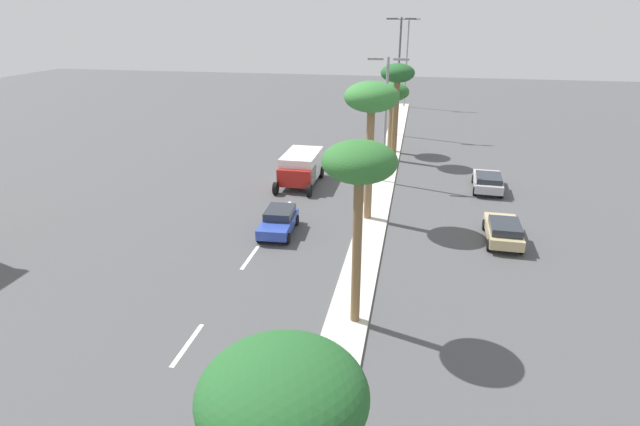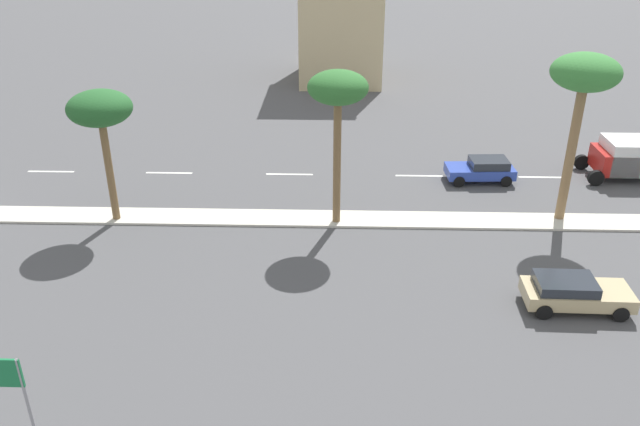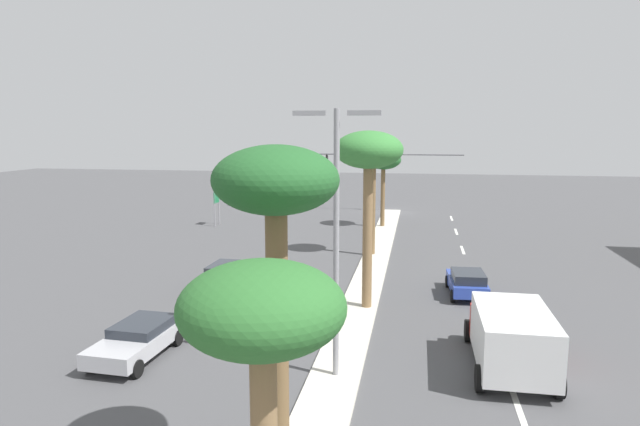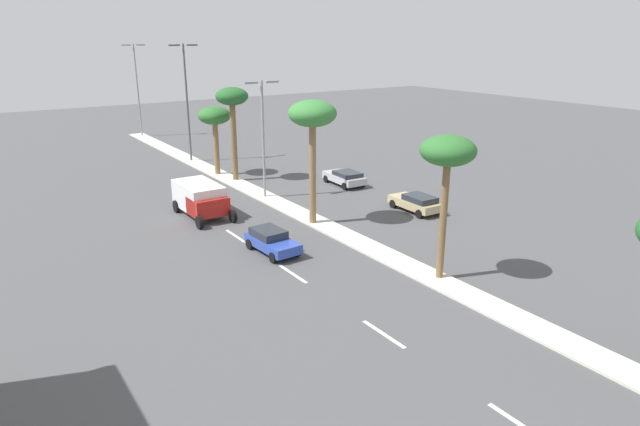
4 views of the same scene
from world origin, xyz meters
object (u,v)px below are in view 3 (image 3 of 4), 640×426
Objects in this scene: palm_tree_left at (383,161)px; box_truck at (511,336)px; directional_road_sign at (217,202)px; palm_tree_near at (262,320)px; palm_tree_outboard at (276,202)px; sedan_blue_trailing at (467,282)px; street_lamp_trailing at (336,222)px; traffic_signal_gantry at (317,169)px; sedan_silver_outboard at (138,339)px; sedan_tan_left at (224,277)px; palm_tree_leading at (368,156)px; palm_tree_center at (373,156)px.

box_truck is (-6.44, 28.67, -4.51)m from palm_tree_left.
palm_tree_near reaches higher than directional_road_sign.
palm_tree_outboard is 1.31× the size of palm_tree_near.
street_lamp_trailing is at bearing 63.64° from sedan_blue_trailing.
traffic_signal_gantry is at bearing -78.62° from street_lamp_trailing.
sedan_silver_outboard is at bearing 104.73° from directional_road_sign.
box_truck is at bearing 149.96° from sedan_tan_left.
palm_tree_near is 13.03m from box_truck.
palm_tree_leading reaches higher than traffic_signal_gantry.
sedan_tan_left is (-7.56, 19.19, -1.43)m from directional_road_sign.
street_lamp_trailing is (0.36, 7.65, -1.82)m from palm_tree_leading.
sedan_silver_outboard is at bearing -3.21° from street_lamp_trailing.
palm_tree_leading reaches higher than palm_tree_left.
traffic_signal_gantry is at bearing -80.66° from palm_tree_outboard.
palm_tree_center is 11.78m from sedan_blue_trailing.
palm_tree_outboard is (0.04, 36.64, 1.19)m from palm_tree_left.
sedan_tan_left is (7.60, -18.71, -4.59)m from palm_tree_near.
palm_tree_center is 13.41m from sedan_tan_left.
sedan_silver_outboard is at bearing -51.18° from palm_tree_near.
palm_tree_outboard reaches higher than sedan_silver_outboard.
sedan_silver_outboard is at bearing 38.36° from sedan_blue_trailing.
palm_tree_leading is at bearing -93.20° from palm_tree_outboard.
street_lamp_trailing is 2.32× the size of sedan_blue_trailing.
palm_tree_leading is 10.47m from sedan_tan_left.
directional_road_sign is 38.29m from palm_tree_outboard.
palm_tree_outboard is 3.36m from palm_tree_near.
sedan_tan_left is (7.90, -1.88, -6.61)m from palm_tree_leading.
sedan_tan_left is (7.16, 20.80, -5.09)m from palm_tree_left.
sedan_tan_left is at bearing -67.88° from palm_tree_near.
palm_tree_left reaches higher than traffic_signal_gantry.
street_lamp_trailing is 1.60× the size of box_truck.
traffic_signal_gantry is 13.29m from directional_road_sign.
sedan_blue_trailing is at bearing 106.09° from palm_tree_left.
sedan_tan_left is 0.97× the size of sedan_silver_outboard.
street_lamp_trailing reaches higher than box_truck.
palm_tree_near is 13.16m from sedan_silver_outboard.
palm_tree_center reaches higher than sedan_tan_left.
sedan_blue_trailing is (-5.71, -16.99, -6.27)m from palm_tree_outboard.
palm_tree_left is 31.20m from sedan_silver_outboard.
palm_tree_center is 1.82× the size of sedan_tan_left.
palm_tree_outboard is 6.49m from street_lamp_trailing.
palm_tree_leading reaches higher than directional_road_sign.
directional_road_sign is 0.69× the size of sedan_silver_outboard.
palm_tree_left is 0.87× the size of palm_tree_center.
traffic_signal_gantry is 40.53m from street_lamp_trailing.
sedan_silver_outboard is 16.52m from sedan_blue_trailing.
palm_tree_center is at bearing -88.99° from street_lamp_trailing.
directional_road_sign is at bearing -41.49° from sedan_blue_trailing.
palm_tree_near is (0.30, 16.83, -2.02)m from palm_tree_leading.
palm_tree_leading is at bearing 91.86° from palm_tree_left.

